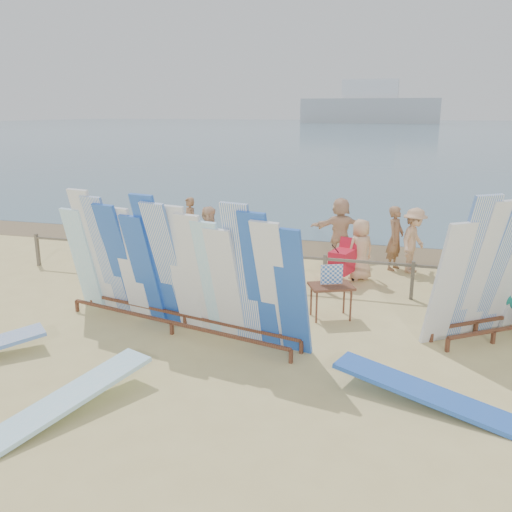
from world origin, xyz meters
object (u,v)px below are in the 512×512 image
(vendor_table, at_px, (331,300))
(beachgoer_2, at_px, (211,240))
(beachgoer_5, at_px, (340,228))
(flat_board_b, at_px, (69,412))
(stroller, at_px, (343,266))
(main_surfboard_rack, at_px, (176,271))
(beach_chair_right, at_px, (256,268))
(flat_board_d, at_px, (422,403))
(side_surfboard_rack, at_px, (491,275))
(beachgoer_6, at_px, (360,250))
(beachgoer_7, at_px, (395,238))
(beachgoer_1, at_px, (190,223))
(beach_chair_left, at_px, (253,269))
(beachgoer_9, at_px, (414,241))

(vendor_table, relative_size, beachgoer_2, 0.65)
(beachgoer_5, bearing_deg, flat_board_b, 52.09)
(vendor_table, distance_m, stroller, 2.47)
(main_surfboard_rack, xyz_separation_m, stroller, (2.68, 3.96, -0.77))
(main_surfboard_rack, relative_size, beach_chair_right, 6.17)
(stroller, bearing_deg, beachgoer_5, 116.42)
(flat_board_d, xyz_separation_m, beachgoer_5, (-2.28, 7.72, 0.90))
(side_surfboard_rack, height_order, vendor_table, side_surfboard_rack)
(main_surfboard_rack, bearing_deg, vendor_table, 41.31)
(flat_board_d, xyz_separation_m, beachgoer_6, (-1.52, 5.86, 0.78))
(side_surfboard_rack, distance_m, beachgoer_5, 6.05)
(beachgoer_7, distance_m, beachgoer_1, 6.26)
(stroller, xyz_separation_m, beachgoer_5, (-0.39, 2.26, 0.46))
(beach_chair_left, distance_m, beach_chair_right, 0.15)
(main_surfboard_rack, height_order, beachgoer_7, main_surfboard_rack)
(stroller, bearing_deg, main_surfboard_rack, -107.44)
(vendor_table, height_order, beachgoer_5, beachgoer_5)
(flat_board_d, relative_size, stroller, 2.45)
(beachgoer_6, relative_size, beachgoer_7, 0.91)
(beachgoer_5, bearing_deg, side_surfboard_rack, 101.77)
(flat_board_b, xyz_separation_m, beach_chair_right, (0.77, 6.96, 0.26))
(side_surfboard_rack, distance_m, flat_board_d, 3.22)
(beach_chair_left, relative_size, beach_chair_right, 1.09)
(beach_chair_left, distance_m, stroller, 2.26)
(beachgoer_9, xyz_separation_m, beachgoer_1, (-6.71, 0.79, -0.07))
(main_surfboard_rack, distance_m, beachgoer_6, 5.34)
(beachgoer_2, bearing_deg, beach_chair_left, -91.02)
(beachgoer_2, bearing_deg, main_surfboard_rack, -156.60)
(vendor_table, distance_m, beach_chair_right, 3.21)
(beachgoer_6, xyz_separation_m, beachgoer_7, (0.80, 1.22, 0.08))
(beachgoer_6, bearing_deg, beach_chair_left, -25.92)
(side_surfboard_rack, height_order, beachgoer_2, side_surfboard_rack)
(beachgoer_7, bearing_deg, stroller, 162.67)
(beach_chair_left, xyz_separation_m, beachgoer_9, (3.89, 1.79, 0.58))
(main_surfboard_rack, xyz_separation_m, flat_board_d, (4.58, -1.51, -1.22))
(beach_chair_left, xyz_separation_m, beachgoer_7, (3.40, 1.95, 0.58))
(vendor_table, bearing_deg, flat_board_d, -83.50)
(flat_board_b, xyz_separation_m, stroller, (2.96, 7.15, 0.44))
(beachgoer_5, bearing_deg, beachgoer_7, 134.85)
(flat_board_d, relative_size, beach_chair_right, 3.06)
(flat_board_b, height_order, stroller, stroller)
(beach_chair_right, bearing_deg, beachgoer_6, 0.09)
(beach_chair_right, bearing_deg, beachgoer_7, 15.46)
(main_surfboard_rack, bearing_deg, beachgoer_6, 67.68)
(side_surfboard_rack, bearing_deg, flat_board_b, -179.96)
(flat_board_b, distance_m, beachgoer_1, 9.65)
(beachgoer_2, distance_m, beachgoer_1, 2.78)
(beachgoer_7, bearing_deg, beach_chair_right, 137.07)
(main_surfboard_rack, bearing_deg, beachgoer_7, 68.10)
(side_surfboard_rack, relative_size, beach_chair_right, 3.20)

